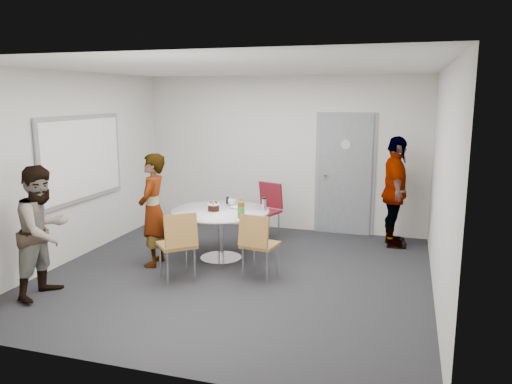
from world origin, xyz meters
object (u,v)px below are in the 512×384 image
(table, at_px, (222,217))
(person_right, at_px, (395,192))
(door, at_px, (345,175))
(chair_far, at_px, (267,205))
(chair_near_right, at_px, (257,240))
(person_main, at_px, (153,210))
(whiteboard, at_px, (82,159))
(person_left, at_px, (43,231))
(chair_near_left, at_px, (179,240))

(table, distance_m, person_right, 2.76)
(door, relative_size, chair_far, 2.23)
(chair_near_right, relative_size, person_right, 0.51)
(door, distance_m, chair_near_right, 2.76)
(table, relative_size, person_main, 0.89)
(door, bearing_deg, person_main, -133.80)
(table, relative_size, person_right, 0.81)
(door, bearing_deg, whiteboard, -147.34)
(chair_near_right, height_order, person_main, person_main)
(whiteboard, xyz_separation_m, chair_near_right, (2.79, -0.32, -0.91))
(person_left, bearing_deg, whiteboard, 20.67)
(door, bearing_deg, chair_near_right, -106.55)
(table, bearing_deg, chair_near_right, -41.76)
(door, relative_size, chair_near_left, 2.30)
(chair_near_left, xyz_separation_m, person_left, (-1.34, -0.84, 0.22))
(chair_near_right, xyz_separation_m, chair_far, (-0.39, 1.82, 0.04))
(whiteboard, xyz_separation_m, table, (2.05, 0.34, -0.82))
(whiteboard, relative_size, table, 1.35)
(whiteboard, bearing_deg, chair_far, 32.14)
(person_left, xyz_separation_m, person_right, (3.90, 3.27, 0.09))
(whiteboard, height_order, person_left, whiteboard)
(door, relative_size, table, 1.50)
(chair_near_left, distance_m, chair_near_right, 1.00)
(chair_far, distance_m, person_left, 3.57)
(person_main, bearing_deg, chair_far, 135.49)
(door, bearing_deg, person_right, -32.03)
(person_left, bearing_deg, chair_far, -29.87)
(whiteboard, distance_m, person_main, 1.39)
(whiteboard, bearing_deg, table, 9.46)
(door, height_order, chair_near_right, door)
(table, relative_size, chair_far, 1.48)
(door, height_order, person_main, door)
(chair_near_right, bearing_deg, door, 81.72)
(chair_near_left, xyz_separation_m, chair_far, (0.54, 2.18, 0.02))
(chair_near_right, distance_m, person_main, 1.60)
(chair_far, bearing_deg, door, -127.18)
(whiteboard, height_order, person_right, whiteboard)
(table, distance_m, person_left, 2.42)
(door, relative_size, whiteboard, 1.12)
(person_main, relative_size, person_left, 1.01)
(chair_near_right, bearing_deg, person_main, -177.52)
(chair_near_left, height_order, person_main, person_main)
(table, height_order, chair_near_left, table)
(whiteboard, relative_size, person_right, 1.09)
(chair_near_left, bearing_deg, person_left, 169.56)
(whiteboard, relative_size, chair_near_left, 2.06)
(chair_near_left, height_order, person_right, person_right)
(table, distance_m, chair_near_left, 1.04)
(whiteboard, xyz_separation_m, person_right, (4.41, 1.75, -0.58))
(whiteboard, height_order, chair_near_left, whiteboard)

